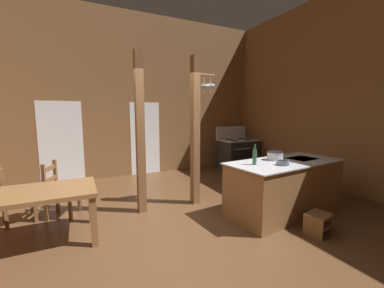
# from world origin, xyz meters

# --- Properties ---
(ground_plane) EXTENTS (8.57, 7.79, 0.10)m
(ground_plane) POSITION_xyz_m (0.00, 0.00, -0.05)
(ground_plane) COLOR brown
(wall_back) EXTENTS (8.57, 0.14, 4.47)m
(wall_back) POSITION_xyz_m (0.00, 3.56, 2.23)
(wall_back) COLOR brown
(wall_back) RESTS_ON ground_plane
(wall_right) EXTENTS (0.14, 7.79, 4.47)m
(wall_right) POSITION_xyz_m (3.95, 0.00, 2.23)
(wall_right) COLOR brown
(wall_right) RESTS_ON ground_plane
(glazed_door_back_left) EXTENTS (1.00, 0.01, 2.05)m
(glazed_door_back_left) POSITION_xyz_m (-1.75, 3.49, 1.02)
(glazed_door_back_left) COLOR white
(glazed_door_back_left) RESTS_ON ground_plane
(glazed_panel_back_right) EXTENTS (0.84, 0.01, 2.05)m
(glazed_panel_back_right) POSITION_xyz_m (0.39, 3.49, 1.02)
(glazed_panel_back_right) COLOR white
(glazed_panel_back_right) RESTS_ON ground_plane
(kitchen_island) EXTENTS (2.24, 1.16, 0.93)m
(kitchen_island) POSITION_xyz_m (1.86, -0.29, 0.46)
(kitchen_island) COLOR brown
(kitchen_island) RESTS_ON ground_plane
(stove_range) EXTENTS (1.16, 0.84, 1.32)m
(stove_range) POSITION_xyz_m (3.12, 2.76, 0.48)
(stove_range) COLOR #242424
(stove_range) RESTS_ON ground_plane
(support_post_with_pot_rack) EXTENTS (0.51, 0.23, 2.82)m
(support_post_with_pot_rack) POSITION_xyz_m (0.65, 0.79, 1.49)
(support_post_with_pot_rack) COLOR brown
(support_post_with_pot_rack) RESTS_ON ground_plane
(support_post_center) EXTENTS (0.14, 0.14, 2.82)m
(support_post_center) POSITION_xyz_m (-0.42, 0.84, 1.41)
(support_post_center) COLOR brown
(support_post_center) RESTS_ON ground_plane
(step_stool) EXTENTS (0.41, 0.35, 0.30)m
(step_stool) POSITION_xyz_m (1.71, -1.10, 0.18)
(step_stool) COLOR brown
(step_stool) RESTS_ON ground_plane
(dining_table) EXTENTS (1.71, 0.92, 0.74)m
(dining_table) POSITION_xyz_m (-2.06, 0.40, 0.65)
(dining_table) COLOR brown
(dining_table) RESTS_ON ground_plane
(ladderback_chair_near_window) EXTENTS (0.57, 0.57, 0.95)m
(ladderback_chair_near_window) POSITION_xyz_m (-1.73, 1.27, 0.45)
(ladderback_chair_near_window) COLOR brown
(ladderback_chair_near_window) RESTS_ON ground_plane
(ladderback_chair_by_post) EXTENTS (0.54, 0.54, 0.95)m
(ladderback_chair_by_post) POSITION_xyz_m (-2.37, 1.30, 0.45)
(ladderback_chair_by_post) COLOR brown
(ladderback_chair_by_post) RESTS_ON ground_plane
(stockpot_on_counter) EXTENTS (0.35, 0.28, 0.15)m
(stockpot_on_counter) POSITION_xyz_m (1.76, -0.14, 1.00)
(stockpot_on_counter) COLOR #B7BABF
(stockpot_on_counter) RESTS_ON kitchen_island
(mixing_bowl_on_counter) EXTENTS (0.20, 0.20, 0.07)m
(mixing_bowl_on_counter) POSITION_xyz_m (1.57, -0.51, 0.96)
(mixing_bowl_on_counter) COLOR slate
(mixing_bowl_on_counter) RESTS_ON kitchen_island
(bottle_tall_on_counter) EXTENTS (0.06, 0.06, 0.34)m
(bottle_tall_on_counter) POSITION_xyz_m (1.18, -0.28, 1.06)
(bottle_tall_on_counter) COLOR #2D5638
(bottle_tall_on_counter) RESTS_ON kitchen_island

